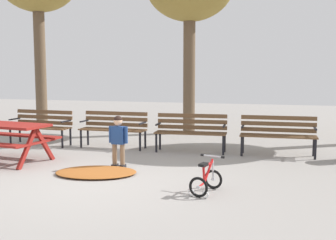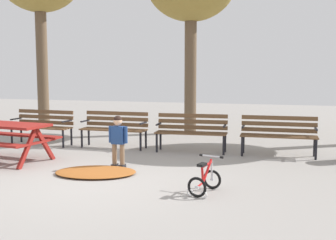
# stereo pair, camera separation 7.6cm
# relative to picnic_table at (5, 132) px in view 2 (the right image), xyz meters

# --- Properties ---
(ground) EXTENTS (36.00, 36.00, 0.00)m
(ground) POSITION_rel_picnic_table_xyz_m (2.42, -1.04, -0.59)
(ground) COLOR gray
(picnic_table) EXTENTS (1.95, 1.54, 0.79)m
(picnic_table) POSITION_rel_picnic_table_xyz_m (0.00, 0.00, 0.00)
(picnic_table) COLOR maroon
(picnic_table) RESTS_ON ground
(park_bench_far_left) EXTENTS (1.62, 0.54, 0.85)m
(park_bench_far_left) POSITION_rel_picnic_table_xyz_m (-0.41, 1.95, -0.08)
(park_bench_far_left) COLOR brown
(park_bench_far_left) RESTS_ON ground
(park_bench_left) EXTENTS (1.60, 0.46, 0.85)m
(park_bench_left) POSITION_rel_picnic_table_xyz_m (1.49, 2.07, -0.08)
(park_bench_left) COLOR brown
(park_bench_left) RESTS_ON ground
(park_bench_right) EXTENTS (1.63, 0.56, 0.85)m
(park_bench_right) POSITION_rel_picnic_table_xyz_m (3.38, 2.05, -0.08)
(park_bench_right) COLOR brown
(park_bench_right) RESTS_ON ground
(park_bench_far_right) EXTENTS (1.62, 0.51, 0.85)m
(park_bench_far_right) POSITION_rel_picnic_table_xyz_m (5.28, 2.13, -0.08)
(park_bench_far_right) COLOR brown
(park_bench_far_right) RESTS_ON ground
(child_standing) EXTENTS (0.38, 0.17, 0.99)m
(child_standing) POSITION_rel_picnic_table_xyz_m (2.43, 0.10, -0.02)
(child_standing) COLOR #7F664C
(child_standing) RESTS_ON ground
(kids_bicycle) EXTENTS (0.47, 0.62, 0.54)m
(kids_bicycle) POSITION_rel_picnic_table_xyz_m (4.33, -1.10, -0.39)
(kids_bicycle) COLOR black
(kids_bicycle) RESTS_ON ground
(leaf_pile) EXTENTS (1.62, 1.30, 0.07)m
(leaf_pile) POSITION_rel_picnic_table_xyz_m (2.24, -0.48, -0.56)
(leaf_pile) COLOR #9E5623
(leaf_pile) RESTS_ON ground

